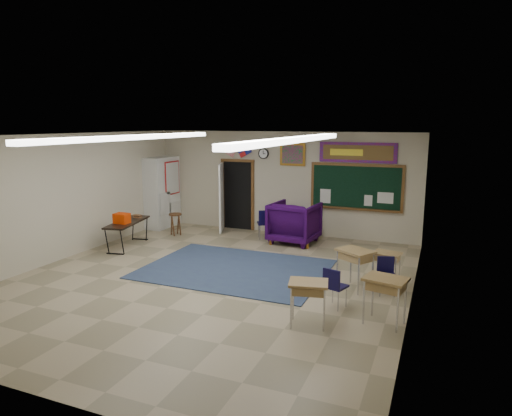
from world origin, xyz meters
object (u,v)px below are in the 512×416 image
at_px(wingback_armchair, 294,222).
at_px(student_desk_front_right, 387,266).
at_px(folding_table, 128,233).
at_px(student_desk_front_left, 355,267).
at_px(wooden_stool, 176,224).

xyz_separation_m(wingback_armchair, student_desk_front_right, (2.73, -2.38, -0.20)).
relative_size(wingback_armchair, folding_table, 0.71).
xyz_separation_m(student_desk_front_left, wooden_stool, (-5.65, 2.43, -0.11)).
distance_m(student_desk_front_left, wooden_stool, 6.15).
distance_m(student_desk_front_left, student_desk_front_right, 0.80).
height_order(wingback_armchair, wooden_stool, wingback_armchair).
bearing_deg(wingback_armchair, student_desk_front_right, 144.22).
distance_m(student_desk_front_right, wooden_stool, 6.46).
bearing_deg(wooden_stool, student_desk_front_right, -16.64).
xyz_separation_m(student_desk_front_right, wooden_stool, (-6.19, 1.85, -0.03)).
xyz_separation_m(wingback_armchair, student_desk_front_left, (2.18, -2.96, -0.12)).
relative_size(student_desk_front_left, student_desk_front_right, 1.28).
distance_m(student_desk_front_left, folding_table, 6.19).
bearing_deg(student_desk_front_left, wingback_armchair, 157.94).
xyz_separation_m(student_desk_front_right, folding_table, (-6.68, 0.27, 0.01)).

